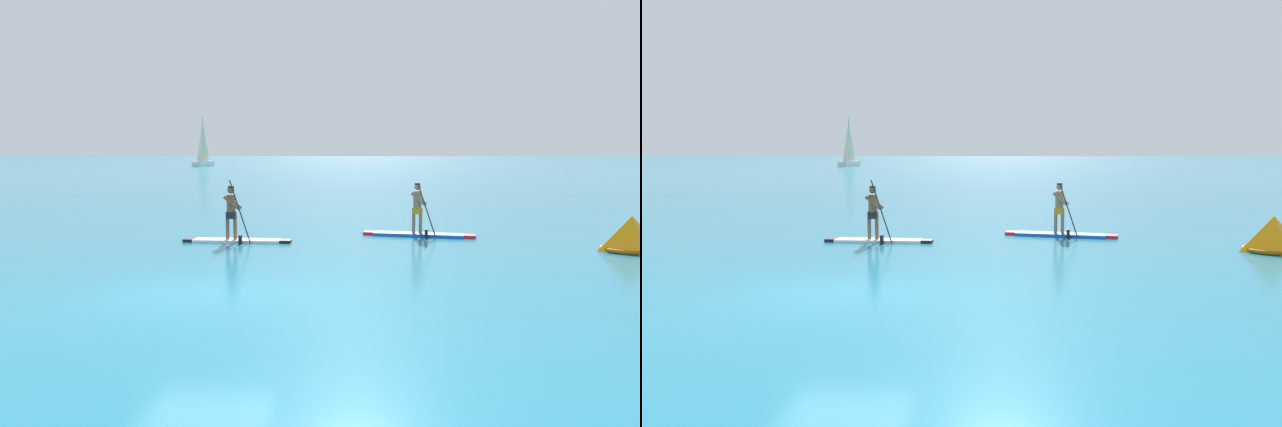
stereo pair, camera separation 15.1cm
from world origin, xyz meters
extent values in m
plane|color=teal|center=(0.00, 0.00, 0.00)|extent=(440.00, 440.00, 0.00)
cube|color=white|center=(-0.97, 7.19, 0.04)|extent=(2.61, 0.64, 0.09)
cube|color=black|center=(0.50, 7.21, 0.04)|extent=(0.33, 0.43, 0.09)
cube|color=black|center=(-2.43, 7.17, 0.04)|extent=(0.33, 0.37, 0.09)
cylinder|color=brown|center=(-1.03, 7.19, 0.50)|extent=(0.11, 0.11, 0.82)
cylinder|color=brown|center=(-1.26, 7.19, 0.50)|extent=(0.11, 0.11, 0.82)
cube|color=black|center=(-1.14, 7.19, 0.82)|extent=(0.26, 0.22, 0.22)
cylinder|color=brown|center=(-1.14, 7.19, 1.17)|extent=(0.26, 0.26, 0.52)
sphere|color=brown|center=(-1.14, 7.19, 1.56)|extent=(0.21, 0.21, 0.21)
cylinder|color=black|center=(-1.14, 7.19, 1.66)|extent=(0.18, 0.18, 0.06)
cylinder|color=brown|center=(-1.09, 7.34, 1.19)|extent=(0.51, 0.10, 0.43)
cylinder|color=brown|center=(-1.09, 7.04, 1.19)|extent=(0.51, 0.10, 0.43)
cylinder|color=black|center=(-0.78, 6.79, 0.96)|extent=(0.63, 0.04, 1.85)
cube|color=black|center=(-0.78, 6.79, 0.11)|extent=(0.08, 0.20, 0.32)
cube|color=blue|center=(4.52, 9.12, 0.05)|extent=(2.93, 1.17, 0.10)
cube|color=red|center=(6.10, 8.85, 0.05)|extent=(0.43, 0.54, 0.10)
cube|color=red|center=(2.94, 9.40, 0.05)|extent=(0.42, 0.47, 0.10)
cylinder|color=#997051|center=(4.57, 9.11, 0.50)|extent=(0.11, 0.11, 0.81)
cylinder|color=#997051|center=(4.35, 9.15, 0.50)|extent=(0.11, 0.11, 0.81)
cube|color=orange|center=(4.46, 9.13, 0.82)|extent=(0.29, 0.26, 0.22)
cylinder|color=#997051|center=(4.46, 9.13, 1.18)|extent=(0.26, 0.26, 0.54)
sphere|color=#997051|center=(4.46, 9.13, 1.58)|extent=(0.21, 0.21, 0.21)
cylinder|color=navy|center=(4.46, 9.13, 1.68)|extent=(0.18, 0.18, 0.06)
cylinder|color=#997051|center=(4.54, 9.27, 1.20)|extent=(0.51, 0.18, 0.45)
cylinder|color=#997051|center=(4.48, 8.97, 1.20)|extent=(0.51, 0.18, 0.45)
cylinder|color=black|center=(4.73, 8.63, 0.89)|extent=(0.60, 0.13, 1.67)
cube|color=black|center=(4.73, 8.63, 0.12)|extent=(0.11, 0.21, 0.32)
pyramid|color=orange|center=(10.15, 6.49, 0.49)|extent=(1.59, 1.59, 0.97)
torus|color=#915407|center=(10.15, 6.49, 0.06)|extent=(1.61, 1.61, 0.12)
cube|color=white|center=(-25.20, 91.20, 0.38)|extent=(2.11, 5.95, 0.76)
cylinder|color=#B2B2B7|center=(-25.20, 91.20, 4.17)|extent=(0.12, 0.12, 6.82)
pyramid|color=beige|center=(-25.20, 91.20, 3.92)|extent=(0.79, 2.54, 6.12)
cube|color=silver|center=(-25.20, 91.20, 0.99)|extent=(1.25, 2.20, 0.45)
camera|label=1|loc=(3.51, -12.61, 2.82)|focal=38.05mm
camera|label=2|loc=(3.66, -12.59, 2.82)|focal=38.05mm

